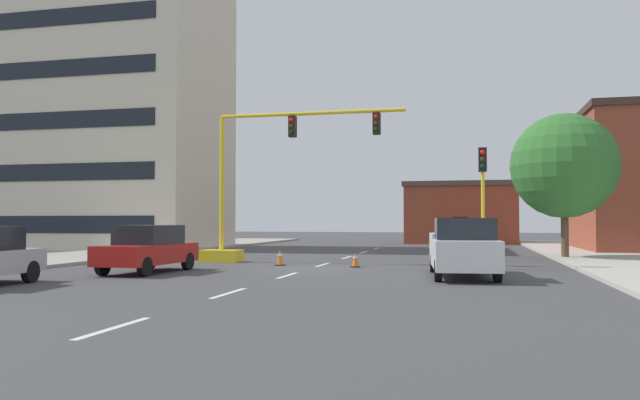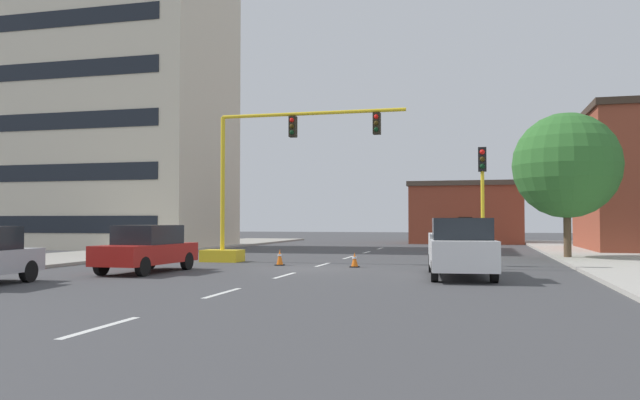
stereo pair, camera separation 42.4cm
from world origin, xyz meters
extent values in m
plane|color=#424244|center=(0.00, 0.00, 0.00)|extent=(160.00, 160.00, 0.00)
cube|color=#9E998E|center=(-13.15, 8.00, 0.07)|extent=(6.00, 56.00, 0.14)
cube|color=#B2ADA3|center=(13.15, 8.00, 0.07)|extent=(6.00, 56.00, 0.14)
cube|color=silver|center=(0.00, -14.00, 0.00)|extent=(0.16, 2.40, 0.01)
cube|color=silver|center=(0.00, -8.50, 0.00)|extent=(0.16, 2.40, 0.01)
cube|color=silver|center=(0.00, -3.00, 0.00)|extent=(0.16, 2.40, 0.01)
cube|color=silver|center=(0.00, 2.50, 0.00)|extent=(0.16, 2.40, 0.01)
cube|color=silver|center=(0.00, 8.00, 0.00)|extent=(0.16, 2.40, 0.01)
cube|color=silver|center=(0.00, 13.50, 0.00)|extent=(0.16, 2.40, 0.01)
cube|color=silver|center=(0.00, 19.00, 0.00)|extent=(0.16, 2.40, 0.01)
cube|color=beige|center=(-18.98, 16.14, 9.99)|extent=(15.68, 10.12, 19.97)
cube|color=black|center=(-18.98, 11.05, 1.66)|extent=(12.86, 0.06, 1.10)
cube|color=black|center=(-18.98, 11.05, 4.99)|extent=(12.86, 0.06, 1.10)
cube|color=black|center=(-18.98, 11.05, 8.32)|extent=(12.86, 0.06, 1.10)
cube|color=black|center=(-18.98, 11.05, 11.65)|extent=(12.86, 0.06, 1.10)
cube|color=black|center=(-18.98, 11.05, 14.98)|extent=(12.86, 0.06, 1.10)
cube|color=brown|center=(5.52, 31.67, 2.38)|extent=(9.09, 7.63, 4.75)
cube|color=#4C4238|center=(5.52, 31.67, 4.95)|extent=(9.39, 7.93, 0.40)
cube|color=black|center=(5.52, 27.82, 1.10)|extent=(1.10, 0.06, 2.20)
cube|color=yellow|center=(-5.02, 3.35, 0.28)|extent=(1.80, 1.20, 0.55)
cylinder|color=yellow|center=(-5.02, 3.35, 3.65)|extent=(0.20, 0.20, 6.20)
cylinder|color=yellow|center=(-0.75, 3.35, 6.75)|extent=(8.54, 0.16, 0.16)
cube|color=black|center=(-1.60, 3.35, 6.18)|extent=(0.32, 0.36, 0.95)
sphere|color=red|center=(-1.60, 3.16, 6.45)|extent=(0.20, 0.20, 0.20)
sphere|color=#38280A|center=(-1.60, 3.16, 6.17)|extent=(0.20, 0.20, 0.20)
sphere|color=black|center=(-1.60, 3.16, 5.89)|extent=(0.20, 0.20, 0.20)
cube|color=black|center=(2.24, 3.35, 6.18)|extent=(0.32, 0.36, 0.95)
sphere|color=red|center=(2.24, 3.16, 6.45)|extent=(0.20, 0.20, 0.20)
sphere|color=#38280A|center=(2.24, 3.16, 6.17)|extent=(0.20, 0.20, 0.20)
sphere|color=black|center=(2.24, 3.16, 5.89)|extent=(0.20, 0.20, 0.20)
cylinder|color=yellow|center=(6.71, 1.65, 2.40)|extent=(0.14, 0.14, 4.80)
cube|color=black|center=(6.71, 1.65, 4.33)|extent=(0.32, 0.36, 0.95)
sphere|color=red|center=(6.71, 1.46, 4.60)|extent=(0.20, 0.20, 0.20)
sphere|color=#38280A|center=(6.71, 1.46, 4.32)|extent=(0.20, 0.20, 0.20)
sphere|color=black|center=(6.71, 1.46, 4.04)|extent=(0.20, 0.20, 0.20)
cylinder|color=brown|center=(10.74, 8.69, 1.34)|extent=(0.36, 0.36, 2.67)
sphere|color=#33702D|center=(10.74, 8.69, 4.60)|extent=(5.15, 5.15, 5.15)
cube|color=white|center=(5.93, -2.17, 0.81)|extent=(2.50, 5.56, 0.95)
cube|color=#1E2328|center=(6.02, -3.07, 1.64)|extent=(2.00, 1.97, 0.70)
cube|color=white|center=(5.82, -0.99, 1.37)|extent=(2.26, 2.98, 0.16)
cylinder|color=black|center=(7.00, -3.91, 0.34)|extent=(0.28, 0.70, 0.68)
cylinder|color=black|center=(5.21, -4.08, 0.34)|extent=(0.28, 0.70, 0.68)
cylinder|color=black|center=(6.65, -0.26, 0.34)|extent=(0.28, 0.70, 0.68)
cylinder|color=black|center=(4.86, -0.43, 0.34)|extent=(0.28, 0.70, 0.68)
cube|color=#B21E19|center=(-5.33, -3.01, 0.69)|extent=(2.06, 4.58, 0.70)
cube|color=#1E2328|center=(-5.32, -2.91, 1.39)|extent=(1.81, 2.38, 0.70)
cylinder|color=black|center=(-6.08, -1.44, 0.34)|extent=(0.25, 0.69, 0.68)
cylinder|color=black|center=(-4.43, -1.52, 0.34)|extent=(0.25, 0.69, 0.68)
cylinder|color=black|center=(-6.22, -4.50, 0.34)|extent=(0.25, 0.69, 0.68)
cylinder|color=black|center=(-4.58, -4.58, 0.34)|extent=(0.25, 0.69, 0.68)
cylinder|color=black|center=(-6.96, -7.26, 0.34)|extent=(0.28, 0.70, 0.68)
cube|color=black|center=(-1.68, 1.66, 0.02)|extent=(0.36, 0.36, 0.04)
cone|color=orange|center=(-1.68, 1.66, 0.36)|extent=(0.28, 0.28, 0.65)
cylinder|color=white|center=(-1.68, 1.66, 0.44)|extent=(0.19, 0.19, 0.08)
cube|color=black|center=(1.62, 1.40, 0.02)|extent=(0.36, 0.36, 0.04)
cone|color=orange|center=(1.62, 1.40, 0.32)|extent=(0.28, 0.28, 0.57)
cylinder|color=white|center=(1.62, 1.40, 0.39)|extent=(0.19, 0.19, 0.08)
camera|label=1|loc=(6.13, -24.11, 1.90)|focal=35.43mm
camera|label=2|loc=(6.54, -24.01, 1.90)|focal=35.43mm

